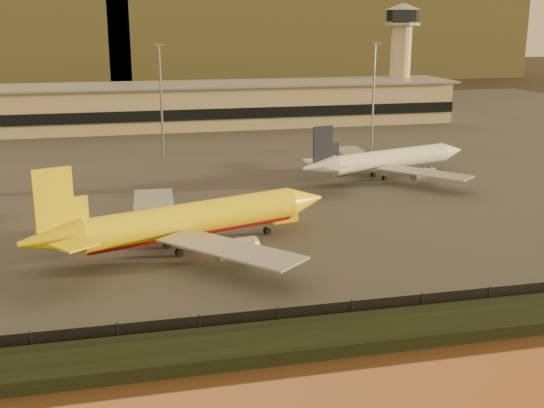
# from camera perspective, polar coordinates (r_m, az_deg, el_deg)

# --- Properties ---
(ground) EXTENTS (900.00, 900.00, 0.00)m
(ground) POSITION_cam_1_polar(r_m,az_deg,el_deg) (84.13, 2.32, -6.33)
(ground) COLOR black
(ground) RESTS_ON ground
(embankment) EXTENTS (320.00, 7.00, 1.40)m
(embankment) POSITION_cam_1_polar(r_m,az_deg,el_deg) (69.03, 6.21, -10.81)
(embankment) COLOR black
(embankment) RESTS_ON ground
(tarmac) EXTENTS (320.00, 220.00, 0.20)m
(tarmac) POSITION_cam_1_polar(r_m,az_deg,el_deg) (174.35, -6.17, 4.95)
(tarmac) COLOR #2D2D2D
(tarmac) RESTS_ON ground
(perimeter_fence) EXTENTS (300.00, 0.05, 2.20)m
(perimeter_fence) POSITION_cam_1_polar(r_m,az_deg,el_deg) (72.19, 5.15, -9.04)
(perimeter_fence) COLOR black
(perimeter_fence) RESTS_ON tarmac
(terminal_building) EXTENTS (202.00, 25.00, 12.60)m
(terminal_building) POSITION_cam_1_polar(r_m,az_deg,el_deg) (202.44, -11.48, 7.92)
(terminal_building) COLOR tan
(terminal_building) RESTS_ON tarmac
(control_tower) EXTENTS (11.20, 11.20, 35.50)m
(control_tower) POSITION_cam_1_polar(r_m,az_deg,el_deg) (225.81, 10.74, 12.61)
(control_tower) COLOR tan
(control_tower) RESTS_ON tarmac
(apron_light_masts) EXTENTS (152.20, 12.20, 25.40)m
(apron_light_masts) POSITION_cam_1_polar(r_m,az_deg,el_deg) (155.36, 0.21, 9.60)
(apron_light_masts) COLOR slate
(apron_light_masts) RESTS_ON tarmac
(distant_hills) EXTENTS (470.00, 160.00, 70.00)m
(distant_hills) POSITION_cam_1_polar(r_m,az_deg,el_deg) (415.26, -13.80, 14.86)
(distant_hills) COLOR brown
(distant_hills) RESTS_ON ground
(dhl_cargo_jet) EXTENTS (43.95, 41.84, 13.47)m
(dhl_cargo_jet) POSITION_cam_1_polar(r_m,az_deg,el_deg) (93.81, -7.02, -1.42)
(dhl_cargo_jet) COLOR yellow
(dhl_cargo_jet) RESTS_ON tarmac
(white_narrowbody_jet) EXTENTS (39.50, 37.61, 11.59)m
(white_narrowbody_jet) POSITION_cam_1_polar(r_m,az_deg,el_deg) (138.09, 9.67, 3.62)
(white_narrowbody_jet) COLOR silver
(white_narrowbody_jet) RESTS_ON tarmac
(gse_vehicle_yellow) EXTENTS (4.43, 2.70, 1.85)m
(gse_vehicle_yellow) POSITION_cam_1_polar(r_m,az_deg,el_deg) (106.51, 1.00, -1.01)
(gse_vehicle_yellow) COLOR yellow
(gse_vehicle_yellow) RESTS_ON tarmac
(gse_vehicle_white) EXTENTS (3.82, 2.21, 1.62)m
(gse_vehicle_white) POSITION_cam_1_polar(r_m,az_deg,el_deg) (108.22, -8.86, -1.00)
(gse_vehicle_white) COLOR silver
(gse_vehicle_white) RESTS_ON tarmac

